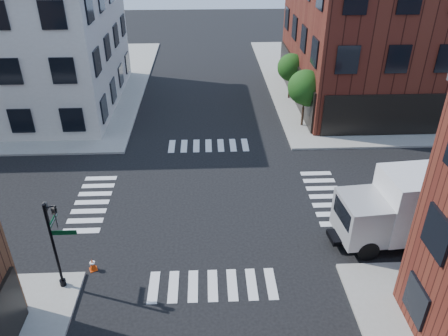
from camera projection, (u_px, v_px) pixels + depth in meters
ground at (210, 199)px, 26.09m from camera, size 120.00×120.00×0.00m
sidewalk_ne at (410, 79)px, 44.97m from camera, size 30.00×30.00×0.15m
building_ne at (443, 31)px, 37.64m from camera, size 25.00×16.00×12.00m
tree_near at (306, 89)px, 33.39m from camera, size 2.69×2.69×4.49m
tree_far at (292, 69)px, 38.71m from camera, size 2.43×2.43×4.07m
signal_pole at (54, 237)px, 18.63m from camera, size 1.29×1.24×4.60m
box_truck at (427, 206)px, 21.96m from camera, size 8.92×3.41×3.96m
traffic_cone at (93, 265)px, 20.80m from camera, size 0.47×0.47×0.66m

